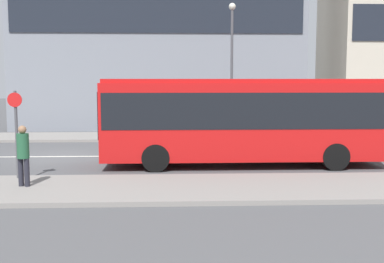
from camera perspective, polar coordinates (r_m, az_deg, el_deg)
name	(u,v)px	position (r m, az deg, el deg)	size (l,w,h in m)	color
ground_plane	(60,157)	(20.52, -15.35, -2.88)	(120.00, 120.00, 0.00)	#4F4F51
sidewalk_near	(9,190)	(14.59, -20.85, -6.48)	(44.00, 3.50, 0.13)	gray
sidewalk_far	(87,137)	(26.58, -12.37, -0.62)	(44.00, 3.50, 0.13)	gray
lane_centerline	(60,156)	(20.52, -15.35, -2.87)	(41.80, 0.16, 0.01)	silver
city_bus	(242,116)	(17.72, 5.89, 1.86)	(10.14, 2.61, 3.18)	red
parked_car_0	(341,130)	(24.65, 17.28, 0.13)	(4.20, 1.76, 1.45)	maroon
pedestrian_near_stop	(23,152)	(14.45, -19.38, -2.29)	(0.34, 0.34, 1.74)	#23232D
bus_stop_sign	(16,127)	(15.64, -20.11, 0.45)	(0.44, 0.12, 2.69)	#4C4C51
street_lamp	(232,56)	(25.52, 4.74, 8.90)	(0.36, 0.36, 6.95)	#4C4C51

